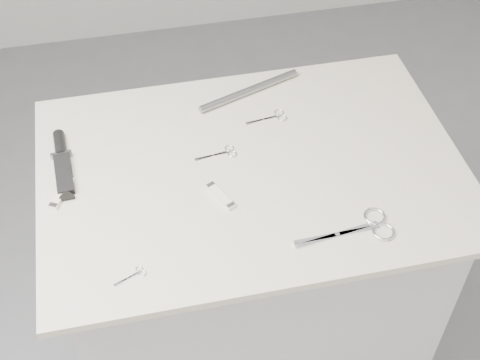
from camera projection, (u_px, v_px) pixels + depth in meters
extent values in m
cube|color=gray|center=(248.00, 360.00, 2.25)|extent=(4.00, 4.00, 0.01)
cube|color=silver|center=(250.00, 282.00, 1.92)|extent=(0.90, 0.60, 0.90)
cube|color=beige|center=(252.00, 170.00, 1.58)|extent=(1.00, 0.70, 0.02)
cube|color=silver|center=(337.00, 235.00, 1.43)|extent=(0.19, 0.05, 0.00)
cylinder|color=silver|center=(337.00, 234.00, 1.43)|extent=(0.01, 0.01, 0.01)
torus|color=silver|center=(375.00, 216.00, 1.46)|extent=(0.05, 0.05, 0.01)
torus|color=silver|center=(384.00, 232.00, 1.43)|extent=(0.05, 0.05, 0.01)
cube|color=silver|center=(213.00, 156.00, 1.60)|extent=(0.09, 0.03, 0.00)
cylinder|color=silver|center=(213.00, 155.00, 1.60)|extent=(0.01, 0.01, 0.00)
torus|color=silver|center=(229.00, 148.00, 1.62)|extent=(0.02, 0.02, 0.00)
torus|color=silver|center=(232.00, 154.00, 1.60)|extent=(0.02, 0.02, 0.00)
cube|color=silver|center=(263.00, 120.00, 1.69)|extent=(0.09, 0.03, 0.00)
cylinder|color=silver|center=(263.00, 119.00, 1.69)|extent=(0.01, 0.01, 0.00)
torus|color=silver|center=(279.00, 113.00, 1.71)|extent=(0.02, 0.02, 0.00)
torus|color=silver|center=(282.00, 118.00, 1.69)|extent=(0.02, 0.02, 0.00)
cube|color=silver|center=(128.00, 278.00, 1.35)|extent=(0.06, 0.03, 0.00)
cylinder|color=silver|center=(128.00, 278.00, 1.35)|extent=(0.00, 0.00, 0.00)
torus|color=silver|center=(139.00, 269.00, 1.37)|extent=(0.02, 0.02, 0.00)
torus|color=silver|center=(143.00, 274.00, 1.36)|extent=(0.02, 0.02, 0.00)
cube|color=black|center=(64.00, 174.00, 1.55)|extent=(0.04, 0.13, 0.02)
cube|color=gray|center=(61.00, 155.00, 1.59)|extent=(0.05, 0.01, 0.02)
cylinder|color=black|center=(60.00, 144.00, 1.62)|extent=(0.03, 0.08, 0.03)
cube|color=silver|center=(62.00, 192.00, 1.51)|extent=(0.06, 0.09, 0.01)
cube|color=silver|center=(70.00, 179.00, 1.54)|extent=(0.02, 0.02, 0.01)
cube|color=silver|center=(54.00, 206.00, 1.48)|extent=(0.02, 0.02, 0.01)
cube|color=silver|center=(221.00, 196.00, 1.50)|extent=(0.05, 0.09, 0.01)
cube|color=silver|center=(211.00, 186.00, 1.52)|extent=(0.02, 0.02, 0.01)
cube|color=silver|center=(231.00, 206.00, 1.48)|extent=(0.02, 0.02, 0.01)
cylinder|color=gray|center=(249.00, 91.00, 1.76)|extent=(0.28, 0.12, 0.02)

